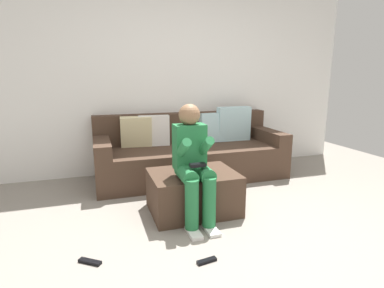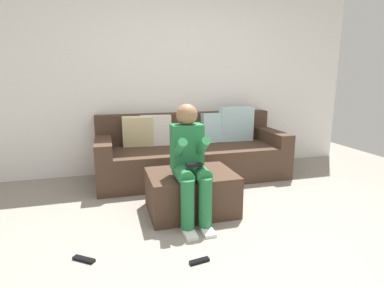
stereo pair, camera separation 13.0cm
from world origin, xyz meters
The scene contains 7 objects.
ground_plane centered at (0.00, 0.00, 0.00)m, with size 6.85×6.85×0.00m, color gray.
wall_back centered at (0.00, 2.40, 1.38)m, with size 5.27×0.10×2.77m, color white.
couch_sectional centered at (0.11, 1.95, 0.31)m, with size 2.43×0.93×0.90m.
ottoman centered at (-0.21, 0.87, 0.20)m, with size 0.83×0.62×0.40m, color #473326.
person_seated centered at (-0.27, 0.67, 0.57)m, with size 0.30×0.58×1.07m.
remote_near_ottoman centered at (-0.38, 0.01, 0.01)m, with size 0.15×0.04×0.02m, color black.
remote_by_storage_bin centered at (-1.19, 0.26, 0.01)m, with size 0.18×0.05×0.02m, color black.
Camera 1 is at (-1.10, -1.87, 1.32)m, focal length 28.99 mm.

